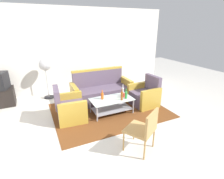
{
  "coord_description": "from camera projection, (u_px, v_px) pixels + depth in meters",
  "views": [
    {
      "loc": [
        -1.62,
        -3.0,
        2.23
      ],
      "look_at": [
        0.18,
        0.82,
        0.65
      ],
      "focal_mm": 27.8,
      "sensor_mm": 36.0,
      "label": 1
    }
  ],
  "objects": [
    {
      "name": "ground_plane",
      "position": [
        120.0,
        129.0,
        3.97
      ],
      "size": [
        14.0,
        14.0,
        0.0
      ],
      "primitive_type": "plane",
      "color": "beige"
    },
    {
      "name": "pedestal_fan",
      "position": [
        45.0,
        67.0,
        5.32
      ],
      "size": [
        0.36,
        0.36,
        1.27
      ],
      "color": "#2D2D33",
      "rests_on": "ground"
    },
    {
      "name": "armchair_left",
      "position": [
        70.0,
        109.0,
        4.27
      ],
      "size": [
        0.75,
        0.81,
        0.85
      ],
      "rotation": [
        0.0,
        0.0,
        -1.65
      ],
      "color": "#5B4C60",
      "rests_on": "rug"
    },
    {
      "name": "cup",
      "position": [
        123.0,
        95.0,
        4.66
      ],
      "size": [
        0.08,
        0.08,
        0.1
      ],
      "primitive_type": "cylinder",
      "color": "red",
      "rests_on": "coffee_table"
    },
    {
      "name": "couch",
      "position": [
        101.0,
        91.0,
        5.33
      ],
      "size": [
        1.81,
        0.75,
        0.96
      ],
      "rotation": [
        0.0,
        0.0,
        3.13
      ],
      "color": "#5B4C60",
      "rests_on": "rug"
    },
    {
      "name": "armchair_right",
      "position": [
        145.0,
        96.0,
        5.06
      ],
      "size": [
        0.73,
        0.79,
        0.85
      ],
      "rotation": [
        0.0,
        0.0,
        1.61
      ],
      "color": "#5B4C60",
      "rests_on": "rug"
    },
    {
      "name": "wicker_chair",
      "position": [
        144.0,
        128.0,
        3.11
      ],
      "size": [
        0.66,
        0.66,
        0.84
      ],
      "rotation": [
        0.0,
        0.0,
        0.53
      ],
      "color": "#AD844C",
      "rests_on": "ground"
    },
    {
      "name": "wall_back",
      "position": [
        80.0,
        50.0,
        6.07
      ],
      "size": [
        6.52,
        0.12,
        2.8
      ],
      "color": "silver",
      "rests_on": "ground"
    },
    {
      "name": "bottle_clear",
      "position": [
        123.0,
        91.0,
        4.72
      ],
      "size": [
        0.06,
        0.06,
        0.31
      ],
      "color": "silver",
      "rests_on": "coffee_table"
    },
    {
      "name": "bottle_green",
      "position": [
        126.0,
        95.0,
        4.54
      ],
      "size": [
        0.07,
        0.07,
        0.26
      ],
      "color": "#2D8C38",
      "rests_on": "coffee_table"
    },
    {
      "name": "bottle_orange",
      "position": [
        102.0,
        96.0,
        4.5
      ],
      "size": [
        0.07,
        0.07,
        0.24
      ],
      "color": "#D85919",
      "rests_on": "coffee_table"
    },
    {
      "name": "rug",
      "position": [
        110.0,
        110.0,
        4.81
      ],
      "size": [
        2.99,
        2.24,
        0.01
      ],
      "primitive_type": "cube",
      "color": "brown",
      "rests_on": "ground"
    },
    {
      "name": "coffee_table",
      "position": [
        112.0,
        104.0,
        4.58
      ],
      "size": [
        1.1,
        0.6,
        0.4
      ],
      "color": "silver",
      "rests_on": "rug"
    },
    {
      "name": "bottle_brown",
      "position": [
        122.0,
        96.0,
        4.43
      ],
      "size": [
        0.06,
        0.06,
        0.31
      ],
      "color": "brown",
      "rests_on": "coffee_table"
    }
  ]
}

